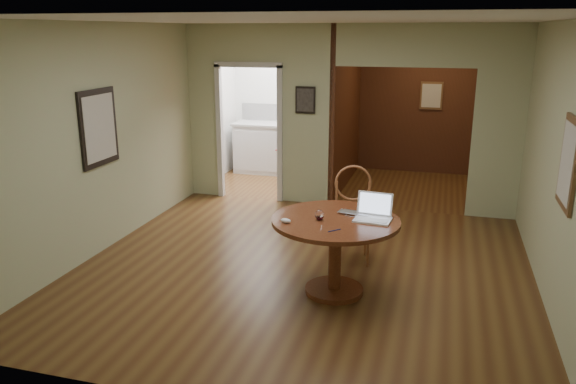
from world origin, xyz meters
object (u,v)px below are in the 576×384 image
(chair, at_px, (353,208))
(open_laptop, at_px, (374,212))
(dining_table, at_px, (335,238))
(closed_laptop, at_px, (352,215))

(chair, distance_m, open_laptop, 0.94)
(dining_table, height_order, closed_laptop, closed_laptop)
(dining_table, bearing_deg, chair, 88.74)
(dining_table, relative_size, open_laptop, 3.42)
(chair, relative_size, open_laptop, 2.95)
(chair, height_order, open_laptop, chair)
(closed_laptop, bearing_deg, open_laptop, 0.93)
(chair, bearing_deg, closed_laptop, -94.49)
(chair, distance_m, closed_laptop, 0.84)
(open_laptop, relative_size, closed_laptop, 1.18)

